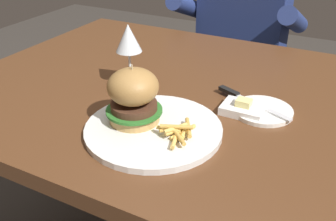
% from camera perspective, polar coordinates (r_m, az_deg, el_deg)
% --- Properties ---
extents(dining_table, '(1.26, 0.92, 0.74)m').
position_cam_1_polar(dining_table, '(1.05, 3.24, -1.04)').
color(dining_table, '#56331C').
rests_on(dining_table, ground).
extents(main_plate, '(0.30, 0.30, 0.01)m').
position_cam_1_polar(main_plate, '(0.82, -2.22, -2.86)').
color(main_plate, white).
rests_on(main_plate, dining_table).
extents(burger_sandwich, '(0.13, 0.13, 0.13)m').
position_cam_1_polar(burger_sandwich, '(0.81, -5.29, 2.27)').
color(burger_sandwich, tan).
rests_on(burger_sandwich, main_plate).
extents(fries_pile, '(0.08, 0.11, 0.03)m').
position_cam_1_polar(fries_pile, '(0.77, 1.59, -3.17)').
color(fries_pile, '#E0B251').
rests_on(fries_pile, main_plate).
extents(wine_glass, '(0.07, 0.07, 0.17)m').
position_cam_1_polar(wine_glass, '(0.99, -6.04, 10.59)').
color(wine_glass, silver).
rests_on(wine_glass, dining_table).
extents(bread_plate, '(0.14, 0.14, 0.01)m').
position_cam_1_polar(bread_plate, '(0.92, 14.19, -0.01)').
color(bread_plate, white).
rests_on(bread_plate, dining_table).
extents(table_knife, '(0.20, 0.10, 0.01)m').
position_cam_1_polar(table_knife, '(0.94, 11.85, 1.62)').
color(table_knife, silver).
rests_on(table_knife, bread_plate).
extents(butter_dish, '(0.10, 0.07, 0.04)m').
position_cam_1_polar(butter_dish, '(0.90, 11.37, 0.28)').
color(butter_dish, white).
rests_on(butter_dish, dining_table).
extents(diner_person, '(0.51, 0.36, 1.18)m').
position_cam_1_polar(diner_person, '(1.74, 10.87, 7.97)').
color(diner_person, '#282833').
rests_on(diner_person, ground).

